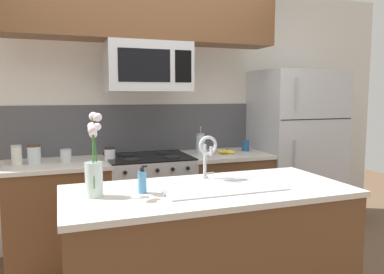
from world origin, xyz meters
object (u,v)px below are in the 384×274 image
object	(u,v)px
microwave	(148,67)
coffee_tin	(246,146)
dish_soap_bottle	(142,182)
sink_faucet	(207,151)
french_press	(200,143)
flower_vase	(94,170)
storage_jar_tall	(17,155)
banana_bunch	(227,152)
storage_jar_medium	(34,154)
stove_range	(149,204)
storage_jar_squat	(110,154)
refrigerator	(294,153)
storage_jar_short	(66,155)

from	to	relation	value
microwave	coffee_tin	xyz separation A→B (m)	(1.03, 0.07, -0.77)
microwave	dish_soap_bottle	distance (m)	1.46
coffee_tin	sink_faucet	distance (m)	1.40
french_press	flower_vase	xyz separation A→B (m)	(-1.14, -1.27, 0.06)
storage_jar_tall	french_press	world-z (taller)	french_press
banana_bunch	french_press	bearing A→B (deg)	152.36
microwave	storage_jar_medium	xyz separation A→B (m)	(-0.98, 0.04, -0.74)
storage_jar_tall	flower_vase	bearing A→B (deg)	-67.06
dish_soap_bottle	stove_range	bearing A→B (deg)	75.18
banana_bunch	dish_soap_bottle	size ratio (longest dim) A/B	1.14
microwave	flower_vase	size ratio (longest dim) A/B	1.55
coffee_tin	sink_faucet	size ratio (longest dim) A/B	0.36
french_press	storage_jar_squat	bearing A→B (deg)	-175.29
refrigerator	coffee_tin	bearing A→B (deg)	176.98
french_press	sink_faucet	size ratio (longest dim) A/B	0.87
storage_jar_squat	coffee_tin	xyz separation A→B (m)	(1.39, 0.06, 0.00)
refrigerator	storage_jar_medium	size ratio (longest dim) A/B	10.87
storage_jar_squat	french_press	distance (m)	0.90
storage_jar_short	french_press	distance (m)	1.27
storage_jar_medium	french_press	xyz separation A→B (m)	(1.52, 0.04, 0.02)
sink_faucet	dish_soap_bottle	bearing A→B (deg)	-159.15
storage_jar_tall	storage_jar_medium	size ratio (longest dim) A/B	1.03
storage_jar_medium	flower_vase	bearing A→B (deg)	-72.72
dish_soap_bottle	storage_jar_squat	bearing A→B (deg)	91.44
stove_range	flower_vase	world-z (taller)	flower_vase
storage_jar_short	dish_soap_bottle	bearing A→B (deg)	-72.13
storage_jar_medium	french_press	size ratio (longest dim) A/B	0.60
storage_jar_tall	coffee_tin	xyz separation A→B (m)	(2.15, 0.04, -0.03)
sink_faucet	storage_jar_tall	bearing A→B (deg)	140.73
storage_jar_squat	sink_faucet	world-z (taller)	sink_faucet
storage_jar_squat	french_press	xyz separation A→B (m)	(0.89, 0.07, 0.05)
microwave	storage_jar_short	xyz separation A→B (m)	(-0.72, 0.04, -0.77)
coffee_tin	dish_soap_bottle	distance (m)	1.86
flower_vase	dish_soap_bottle	bearing A→B (deg)	-2.95
refrigerator	dish_soap_bottle	world-z (taller)	refrigerator
microwave	french_press	world-z (taller)	microwave
refrigerator	storage_jar_medium	distance (m)	2.59
dish_soap_bottle	storage_jar_short	bearing A→B (deg)	107.87
storage_jar_tall	french_press	xyz separation A→B (m)	(1.65, 0.05, 0.02)
refrigerator	french_press	size ratio (longest dim) A/B	6.50
dish_soap_bottle	sink_faucet	bearing A→B (deg)	20.85
refrigerator	storage_jar_medium	world-z (taller)	refrigerator
coffee_tin	microwave	bearing A→B (deg)	-176.07
microwave	storage_jar_medium	world-z (taller)	microwave
microwave	storage_jar_squat	world-z (taller)	microwave
banana_bunch	refrigerator	bearing A→B (deg)	5.59
french_press	dish_soap_bottle	size ratio (longest dim) A/B	1.62
flower_vase	coffee_tin	bearing A→B (deg)	37.70
refrigerator	banana_bunch	bearing A→B (deg)	-174.41
storage_jar_short	sink_faucet	world-z (taller)	sink_faucet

